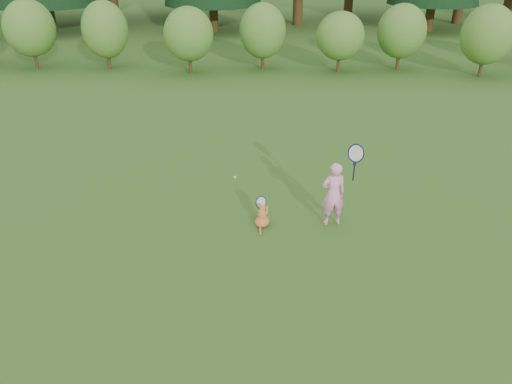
# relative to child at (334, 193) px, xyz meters

# --- Properties ---
(ground) EXTENTS (100.00, 100.00, 0.00)m
(ground) POSITION_rel_child_xyz_m (-1.67, -0.86, -0.67)
(ground) COLOR #204A14
(ground) RESTS_ON ground
(shrub_row) EXTENTS (28.00, 3.00, 2.80)m
(shrub_row) POSITION_rel_child_xyz_m (-1.67, 12.14, 0.73)
(shrub_row) COLOR #457524
(shrub_row) RESTS_ON ground
(child) EXTENTS (0.74, 0.46, 1.92)m
(child) POSITION_rel_child_xyz_m (0.00, 0.00, 0.00)
(child) COLOR pink
(child) RESTS_ON ground
(cat) EXTENTS (0.45, 0.65, 0.63)m
(cat) POSITION_rel_child_xyz_m (-1.35, -0.10, -0.43)
(cat) COLOR #BB5424
(cat) RESTS_ON ground
(tennis_ball) EXTENTS (0.06, 0.06, 0.06)m
(tennis_ball) POSITION_rel_child_xyz_m (-1.92, 0.79, -0.08)
(tennis_ball) COLOR yellow
(tennis_ball) RESTS_ON ground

